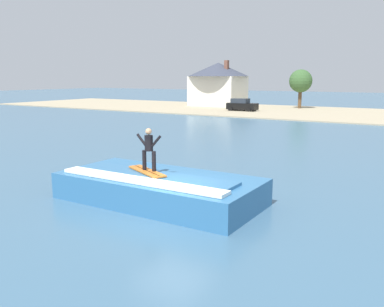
{
  "coord_description": "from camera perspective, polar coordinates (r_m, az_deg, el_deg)",
  "views": [
    {
      "loc": [
        7.79,
        -11.37,
        4.75
      ],
      "look_at": [
        -1.39,
        3.56,
        1.51
      ],
      "focal_mm": 38.56,
      "sensor_mm": 36.0,
      "label": 1
    }
  ],
  "objects": [
    {
      "name": "wave_crest",
      "position": [
        16.03,
        -4.67,
        -4.77
      ],
      "size": [
        7.83,
        3.71,
        1.15
      ],
      "color": "teal",
      "rests_on": "ground_plane"
    },
    {
      "name": "house_with_chimney",
      "position": [
        68.64,
        3.63,
        9.93
      ],
      "size": [
        9.93,
        9.93,
        7.42
      ],
      "color": "silver",
      "rests_on": "ground_plane"
    },
    {
      "name": "surfer",
      "position": [
        15.83,
        -5.99,
        0.88
      ],
      "size": [
        1.16,
        0.32,
        1.64
      ],
      "color": "black",
      "rests_on": "surfboard"
    },
    {
      "name": "ground_plane",
      "position": [
        14.57,
        -2.71,
        -8.54
      ],
      "size": [
        260.0,
        260.0,
        0.0
      ],
      "primitive_type": "plane",
      "color": "#3C617C"
    },
    {
      "name": "surfboard",
      "position": [
        16.01,
        -6.26,
        -2.45
      ],
      "size": [
        2.28,
        1.47,
        0.06
      ],
      "color": "orange",
      "rests_on": "wave_crest"
    },
    {
      "name": "shoreline_bank",
      "position": [
        56.63,
        23.65,
        4.88
      ],
      "size": [
        120.0,
        22.35,
        0.14
      ],
      "color": "tan",
      "rests_on": "ground_plane"
    },
    {
      "name": "car_near_shore",
      "position": [
        58.42,
        6.9,
        6.68
      ],
      "size": [
        4.22,
        2.04,
        1.86
      ],
      "color": "black",
      "rests_on": "ground_plane"
    },
    {
      "name": "tree_short_bushy",
      "position": [
        64.58,
        14.8,
        9.63
      ],
      "size": [
        3.41,
        3.41,
        5.93
      ],
      "color": "brown",
      "rests_on": "ground_plane"
    }
  ]
}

